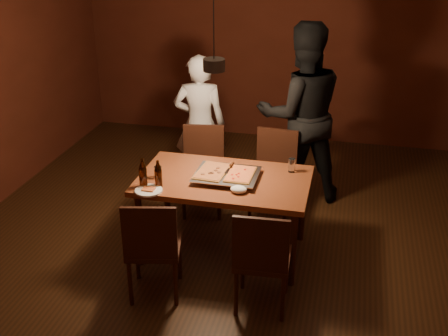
% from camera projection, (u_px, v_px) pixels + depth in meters
% --- Properties ---
extents(room_shell, '(6.00, 6.00, 6.00)m').
position_uv_depth(room_shell, '(214.00, 106.00, 4.69)').
color(room_shell, '#351C0E').
rests_on(room_shell, ground).
extents(dining_table, '(1.50, 0.90, 0.75)m').
position_uv_depth(dining_table, '(224.00, 186.00, 4.95)').
color(dining_table, brown).
rests_on(dining_table, floor).
extents(chair_far_left, '(0.49, 0.49, 0.49)m').
position_uv_depth(chair_far_left, '(203.00, 161.00, 5.79)').
color(chair_far_left, '#38190F').
rests_on(chair_far_left, floor).
extents(chair_far_right, '(0.45, 0.45, 0.49)m').
position_uv_depth(chair_far_right, '(274.00, 166.00, 5.69)').
color(chair_far_right, '#38190F').
rests_on(chair_far_right, floor).
extents(chair_near_left, '(0.50, 0.50, 0.49)m').
position_uv_depth(chair_near_left, '(152.00, 241.00, 4.38)').
color(chair_near_left, '#38190F').
rests_on(chair_near_left, floor).
extents(chair_near_right, '(0.44, 0.44, 0.49)m').
position_uv_depth(chair_near_right, '(262.00, 253.00, 4.23)').
color(chair_near_right, '#38190F').
rests_on(chair_near_right, floor).
extents(pizza_tray, '(0.58, 0.49, 0.05)m').
position_uv_depth(pizza_tray, '(227.00, 176.00, 4.91)').
color(pizza_tray, silver).
rests_on(pizza_tray, dining_table).
extents(pizza_meat, '(0.28, 0.41, 0.02)m').
position_uv_depth(pizza_meat, '(212.00, 171.00, 4.92)').
color(pizza_meat, maroon).
rests_on(pizza_meat, pizza_tray).
extents(pizza_cheese, '(0.23, 0.36, 0.02)m').
position_uv_depth(pizza_cheese, '(240.00, 174.00, 4.87)').
color(pizza_cheese, gold).
rests_on(pizza_cheese, pizza_tray).
extents(spatula, '(0.09, 0.24, 0.04)m').
position_uv_depth(spatula, '(229.00, 171.00, 4.91)').
color(spatula, silver).
rests_on(spatula, pizza_tray).
extents(beer_bottle_a, '(0.07, 0.07, 0.26)m').
position_uv_depth(beer_bottle_a, '(143.00, 173.00, 4.72)').
color(beer_bottle_a, black).
rests_on(beer_bottle_a, dining_table).
extents(beer_bottle_b, '(0.06, 0.06, 0.24)m').
position_uv_depth(beer_bottle_b, '(158.00, 174.00, 4.73)').
color(beer_bottle_b, black).
rests_on(beer_bottle_b, dining_table).
extents(water_glass_left, '(0.07, 0.07, 0.11)m').
position_uv_depth(water_glass_left, '(158.00, 172.00, 4.91)').
color(water_glass_left, silver).
rests_on(water_glass_left, dining_table).
extents(water_glass_right, '(0.06, 0.06, 0.13)m').
position_uv_depth(water_glass_right, '(292.00, 165.00, 5.02)').
color(water_glass_right, silver).
rests_on(water_glass_right, dining_table).
extents(plate_slice, '(0.23, 0.23, 0.03)m').
position_uv_depth(plate_slice, '(149.00, 190.00, 4.69)').
color(plate_slice, white).
rests_on(plate_slice, dining_table).
extents(napkin, '(0.14, 0.11, 0.06)m').
position_uv_depth(napkin, '(239.00, 189.00, 4.66)').
color(napkin, white).
rests_on(napkin, dining_table).
extents(diner_white, '(0.62, 0.46, 1.54)m').
position_uv_depth(diner_white, '(200.00, 124.00, 6.12)').
color(diner_white, silver).
rests_on(diner_white, floor).
extents(diner_dark, '(1.13, 1.01, 1.92)m').
position_uv_depth(diner_dark, '(301.00, 114.00, 5.85)').
color(diner_dark, black).
rests_on(diner_dark, floor).
extents(pendant_lamp, '(0.18, 0.18, 1.10)m').
position_uv_depth(pendant_lamp, '(214.00, 64.00, 4.54)').
color(pendant_lamp, black).
rests_on(pendant_lamp, ceiling).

